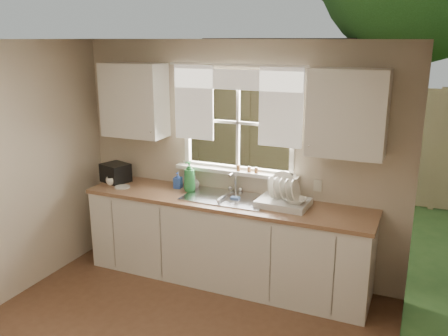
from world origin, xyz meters
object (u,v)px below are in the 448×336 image
at_px(cup, 111,181).
at_px(black_appliance, 116,173).
at_px(dish_rack, 284,199).
at_px(soap_bottle_a, 189,176).

xyz_separation_m(cup, black_appliance, (-0.03, 0.13, 0.06)).
height_order(cup, black_appliance, black_appliance).
bearing_deg(dish_rack, black_appliance, 179.54).
xyz_separation_m(dish_rack, black_appliance, (-2.01, 0.02, 0.03)).
bearing_deg(black_appliance, cup, -61.04).
xyz_separation_m(dish_rack, soap_bottle_a, (-1.07, 0.05, 0.09)).
xyz_separation_m(dish_rack, cup, (-1.98, -0.11, -0.03)).
height_order(soap_bottle_a, black_appliance, soap_bottle_a).
height_order(dish_rack, soap_bottle_a, soap_bottle_a).
bearing_deg(dish_rack, cup, -176.70).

